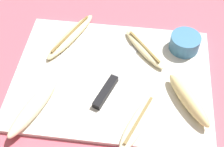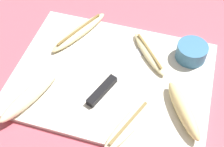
# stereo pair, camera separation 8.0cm
# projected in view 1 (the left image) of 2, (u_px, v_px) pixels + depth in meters

# --- Properties ---
(ground_plane) EXTENTS (4.00, 4.00, 0.00)m
(ground_plane) POSITION_uv_depth(u_px,v_px,m) (112.00, 79.00, 0.81)
(ground_plane) COLOR #C65160
(cutting_board) EXTENTS (0.50, 0.37, 0.01)m
(cutting_board) POSITION_uv_depth(u_px,v_px,m) (112.00, 77.00, 0.81)
(cutting_board) COLOR silver
(cutting_board) RESTS_ON ground_plane
(knife) EXTENTS (0.10, 0.22, 0.02)m
(knife) POSITION_uv_depth(u_px,v_px,m) (110.00, 85.00, 0.78)
(knife) COLOR black
(knife) RESTS_ON cutting_board
(banana_ripe_center) EXTENTS (0.12, 0.20, 0.02)m
(banana_ripe_center) POSITION_uv_depth(u_px,v_px,m) (71.00, 36.00, 0.88)
(banana_ripe_center) COLOR beige
(banana_ripe_center) RESTS_ON cutting_board
(banana_golden_short) EXTENTS (0.12, 0.16, 0.04)m
(banana_golden_short) POSITION_uv_depth(u_px,v_px,m) (189.00, 100.00, 0.74)
(banana_golden_short) COLOR #EDD689
(banana_golden_short) RESTS_ON cutting_board
(banana_soft_right) EXTENTS (0.13, 0.15, 0.02)m
(banana_soft_right) POSITION_uv_depth(u_px,v_px,m) (144.00, 49.00, 0.85)
(banana_soft_right) COLOR beige
(banana_soft_right) RESTS_ON cutting_board
(banana_bright_far) EXTENTS (0.10, 0.19, 0.03)m
(banana_bright_far) POSITION_uv_depth(u_px,v_px,m) (34.00, 107.00, 0.73)
(banana_bright_far) COLOR beige
(banana_bright_far) RESTS_ON cutting_board
(banana_pale_long) EXTENTS (0.10, 0.17, 0.02)m
(banana_pale_long) POSITION_uv_depth(u_px,v_px,m) (139.00, 122.00, 0.71)
(banana_pale_long) COLOR beige
(banana_pale_long) RESTS_ON cutting_board
(prep_bowl) EXTENTS (0.08, 0.08, 0.04)m
(prep_bowl) POSITION_uv_depth(u_px,v_px,m) (185.00, 43.00, 0.85)
(prep_bowl) COLOR teal
(prep_bowl) RESTS_ON cutting_board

